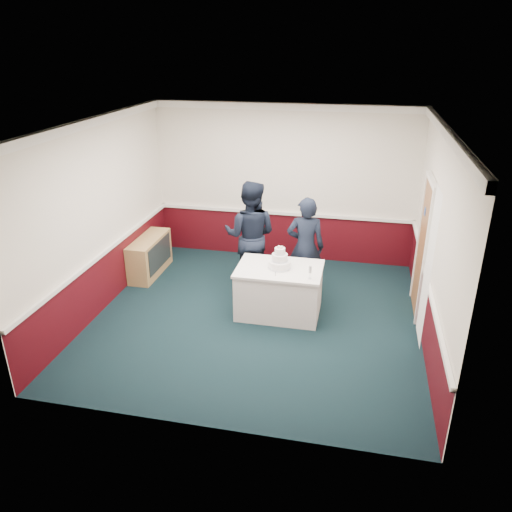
% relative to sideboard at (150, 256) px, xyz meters
% --- Properties ---
extents(ground, '(5.00, 5.00, 0.00)m').
position_rel_sideboard_xyz_m(ground, '(2.28, -1.19, -0.35)').
color(ground, black).
rests_on(ground, ground).
extents(room_shell, '(5.00, 5.00, 3.00)m').
position_rel_sideboard_xyz_m(room_shell, '(2.36, -0.58, 1.62)').
color(room_shell, silver).
rests_on(room_shell, ground).
extents(sideboard, '(0.41, 1.20, 0.70)m').
position_rel_sideboard_xyz_m(sideboard, '(0.00, 0.00, 0.00)').
color(sideboard, tan).
rests_on(sideboard, ground).
extents(cake_table, '(1.32, 0.92, 0.79)m').
position_rel_sideboard_xyz_m(cake_table, '(2.59, -0.96, 0.05)').
color(cake_table, white).
rests_on(cake_table, ground).
extents(wedding_cake, '(0.35, 0.35, 0.36)m').
position_rel_sideboard_xyz_m(wedding_cake, '(2.59, -0.96, 0.55)').
color(wedding_cake, white).
rests_on(wedding_cake, cake_table).
extents(cake_knife, '(0.05, 0.22, 0.00)m').
position_rel_sideboard_xyz_m(cake_knife, '(2.56, -1.16, 0.44)').
color(cake_knife, silver).
rests_on(cake_knife, cake_table).
extents(champagne_flute, '(0.05, 0.05, 0.21)m').
position_rel_sideboard_xyz_m(champagne_flute, '(3.09, -1.24, 0.58)').
color(champagne_flute, silver).
rests_on(champagne_flute, cake_table).
extents(person_man, '(0.94, 0.74, 1.91)m').
position_rel_sideboard_xyz_m(person_man, '(1.94, -0.11, 0.60)').
color(person_man, black).
rests_on(person_man, ground).
extents(person_woman, '(0.66, 0.47, 1.73)m').
position_rel_sideboard_xyz_m(person_woman, '(2.90, -0.23, 0.51)').
color(person_woman, black).
rests_on(person_woman, ground).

